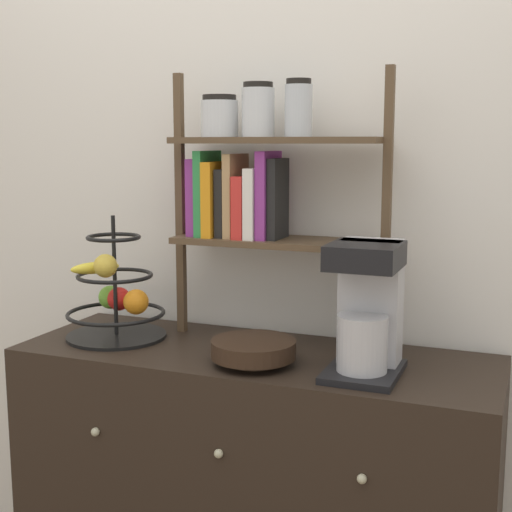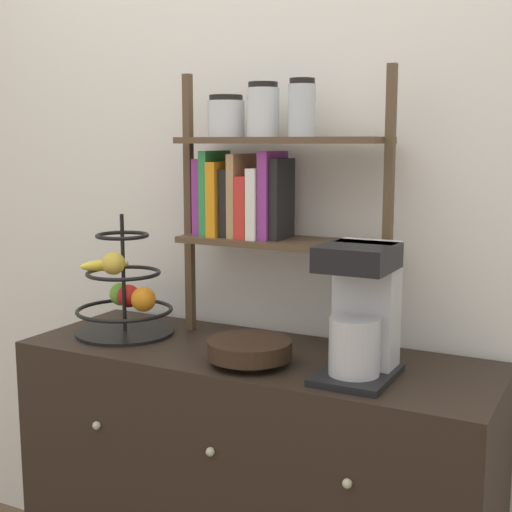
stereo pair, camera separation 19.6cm
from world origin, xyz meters
name	(u,v)px [view 1 (the left image)]	position (x,y,z in m)	size (l,w,h in m)	color
wall_back	(288,205)	(0.00, 0.52, 1.30)	(7.00, 0.05, 2.60)	silver
sideboard	(254,502)	(0.00, 0.24, 0.45)	(1.35, 0.49, 0.91)	black
coffee_maker	(367,307)	(0.33, 0.18, 1.08)	(0.18, 0.24, 0.34)	black
fruit_stand	(116,298)	(-0.45, 0.23, 1.03)	(0.30, 0.30, 0.37)	black
wooden_bowl	(254,350)	(0.04, 0.14, 0.95)	(0.23, 0.23, 0.07)	black
shelf_hutch	(253,179)	(-0.06, 0.37, 1.39)	(0.66, 0.20, 0.79)	brown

